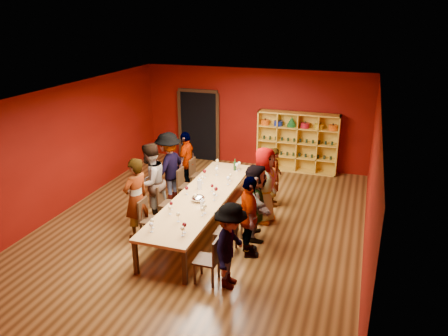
# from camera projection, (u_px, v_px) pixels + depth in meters

# --- Properties ---
(room_shell) EXTENTS (7.10, 9.10, 3.04)m
(room_shell) POSITION_uv_depth(u_px,v_px,m) (202.00, 164.00, 9.42)
(room_shell) COLOR #4D3014
(room_shell) RESTS_ON ground
(tasting_table) EXTENTS (1.10, 4.50, 0.75)m
(tasting_table) POSITION_uv_depth(u_px,v_px,m) (202.00, 198.00, 9.70)
(tasting_table) COLOR #B6884B
(tasting_table) RESTS_ON ground
(doorway) EXTENTS (1.40, 0.17, 2.30)m
(doorway) POSITION_uv_depth(u_px,v_px,m) (199.00, 125.00, 14.03)
(doorway) COLOR black
(doorway) RESTS_ON ground
(shelving_unit) EXTENTS (2.40, 0.40, 1.80)m
(shelving_unit) POSITION_uv_depth(u_px,v_px,m) (298.00, 139.00, 13.04)
(shelving_unit) COLOR gold
(shelving_unit) RESTS_ON ground
(chair_person_left_1) EXTENTS (0.42, 0.42, 0.89)m
(chair_person_left_1) POSITION_uv_depth(u_px,v_px,m) (148.00, 217.00, 9.27)
(chair_person_left_1) COLOR black
(chair_person_left_1) RESTS_ON ground
(person_left_1) EXTENTS (0.66, 0.77, 1.79)m
(person_left_1) POSITION_uv_depth(u_px,v_px,m) (136.00, 198.00, 9.20)
(person_left_1) COLOR #515056
(person_left_1) RESTS_ON ground
(chair_person_left_2) EXTENTS (0.42, 0.42, 0.89)m
(chair_person_left_2) POSITION_uv_depth(u_px,v_px,m) (166.00, 201.00, 10.04)
(chair_person_left_2) COLOR black
(chair_person_left_2) RESTS_ON ground
(person_left_2) EXTENTS (0.68, 0.98, 1.84)m
(person_left_2) POSITION_uv_depth(u_px,v_px,m) (150.00, 182.00, 10.00)
(person_left_2) COLOR beige
(person_left_2) RESTS_ON ground
(chair_person_left_3) EXTENTS (0.42, 0.42, 0.89)m
(chair_person_left_3) POSITION_uv_depth(u_px,v_px,m) (185.00, 184.00, 11.02)
(chair_person_left_3) COLOR black
(chair_person_left_3) RESTS_ON ground
(person_left_3) EXTENTS (0.67, 1.22, 1.80)m
(person_left_3) POSITION_uv_depth(u_px,v_px,m) (169.00, 167.00, 11.01)
(person_left_3) COLOR #151A3B
(person_left_3) RESTS_ON ground
(chair_person_left_4) EXTENTS (0.42, 0.42, 0.89)m
(chair_person_left_4) POSITION_uv_depth(u_px,v_px,m) (196.00, 173.00, 11.74)
(chair_person_left_4) COLOR black
(chair_person_left_4) RESTS_ON ground
(person_left_4) EXTENTS (0.47, 0.97, 1.62)m
(person_left_4) POSITION_uv_depth(u_px,v_px,m) (186.00, 161.00, 11.71)
(person_left_4) COLOR tan
(person_left_4) RESTS_ON ground
(chair_person_right_0) EXTENTS (0.42, 0.42, 0.89)m
(chair_person_right_0) POSITION_uv_depth(u_px,v_px,m) (211.00, 258.00, 7.76)
(chair_person_right_0) COLOR black
(chair_person_right_0) RESTS_ON ground
(person_right_0) EXTENTS (0.43, 1.03, 1.59)m
(person_right_0) POSITION_uv_depth(u_px,v_px,m) (230.00, 246.00, 7.55)
(person_right_0) COLOR #141638
(person_right_0) RESTS_ON ground
(chair_person_right_1) EXTENTS (0.42, 0.42, 0.89)m
(chair_person_right_1) POSITION_uv_depth(u_px,v_px,m) (230.00, 230.00, 8.74)
(chair_person_right_1) COLOR black
(chair_person_right_1) RESTS_ON ground
(person_right_1) EXTENTS (0.80, 1.08, 1.67)m
(person_right_1) POSITION_uv_depth(u_px,v_px,m) (249.00, 217.00, 8.51)
(person_right_1) COLOR #507BA6
(person_right_1) RESTS_ON ground
(chair_person_right_2) EXTENTS (0.42, 0.42, 0.89)m
(chair_person_right_2) POSITION_uv_depth(u_px,v_px,m) (240.00, 214.00, 9.39)
(chair_person_right_2) COLOR black
(chair_person_right_2) RESTS_ON ground
(person_right_2) EXTENTS (0.95, 1.61, 1.67)m
(person_right_2) POSITION_uv_depth(u_px,v_px,m) (255.00, 202.00, 9.18)
(person_right_2) COLOR pink
(person_right_2) RESTS_ON ground
(chair_person_right_3) EXTENTS (0.42, 0.42, 0.89)m
(chair_person_right_3) POSITION_uv_depth(u_px,v_px,m) (250.00, 199.00, 10.13)
(chair_person_right_3) COLOR black
(chair_person_right_3) RESTS_ON ground
(person_right_3) EXTENTS (0.64, 0.95, 1.78)m
(person_right_3) POSITION_uv_depth(u_px,v_px,m) (264.00, 185.00, 9.90)
(person_right_3) COLOR #131436
(person_right_3) RESTS_ON ground
(chair_person_right_4) EXTENTS (0.42, 0.42, 0.89)m
(chair_person_right_4) POSITION_uv_depth(u_px,v_px,m) (260.00, 185.00, 10.97)
(chair_person_right_4) COLOR black
(chair_person_right_4) RESTS_ON ground
(person_right_4) EXTENTS (0.55, 0.64, 1.50)m
(person_right_4) POSITION_uv_depth(u_px,v_px,m) (274.00, 177.00, 10.77)
(person_right_4) COLOR #515156
(person_right_4) RESTS_ON ground
(wine_glass_0) EXTENTS (0.08, 0.08, 0.20)m
(wine_glass_0) POSITION_uv_depth(u_px,v_px,m) (152.00, 221.00, 8.22)
(wine_glass_0) COLOR white
(wine_glass_0) RESTS_ON tasting_table
(wine_glass_1) EXTENTS (0.09, 0.09, 0.22)m
(wine_glass_1) POSITION_uv_depth(u_px,v_px,m) (184.00, 225.00, 8.03)
(wine_glass_1) COLOR white
(wine_glass_1) RESTS_ON tasting_table
(wine_glass_2) EXTENTS (0.09, 0.09, 0.22)m
(wine_glass_2) POSITION_uv_depth(u_px,v_px,m) (237.00, 165.00, 11.11)
(wine_glass_2) COLOR white
(wine_glass_2) RESTS_ON tasting_table
(wine_glass_3) EXTENTS (0.09, 0.09, 0.22)m
(wine_glass_3) POSITION_uv_depth(u_px,v_px,m) (205.00, 206.00, 8.80)
(wine_glass_3) COLOR white
(wine_glass_3) RESTS_ON tasting_table
(wine_glass_4) EXTENTS (0.08, 0.08, 0.19)m
(wine_glass_4) POSITION_uv_depth(u_px,v_px,m) (195.00, 196.00, 9.32)
(wine_glass_4) COLOR white
(wine_glass_4) RESTS_ON tasting_table
(wine_glass_5) EXTENTS (0.07, 0.07, 0.18)m
(wine_glass_5) POSITION_uv_depth(u_px,v_px,m) (202.00, 178.00, 10.34)
(wine_glass_5) COLOR white
(wine_glass_5) RESTS_ON tasting_table
(wine_glass_6) EXTENTS (0.09, 0.09, 0.21)m
(wine_glass_6) POSITION_uv_depth(u_px,v_px,m) (216.00, 189.00, 9.64)
(wine_glass_6) COLOR white
(wine_glass_6) RESTS_ON tasting_table
(wine_glass_7) EXTENTS (0.08, 0.08, 0.19)m
(wine_glass_7) POSITION_uv_depth(u_px,v_px,m) (171.00, 204.00, 8.97)
(wine_glass_7) COLOR white
(wine_glass_7) RESTS_ON tasting_table
(wine_glass_8) EXTENTS (0.08, 0.08, 0.20)m
(wine_glass_8) POSITION_uv_depth(u_px,v_px,m) (151.00, 225.00, 8.07)
(wine_glass_8) COLOR white
(wine_glass_8) RESTS_ON tasting_table
(wine_glass_9) EXTENTS (0.08, 0.08, 0.20)m
(wine_glass_9) POSITION_uv_depth(u_px,v_px,m) (187.00, 188.00, 9.70)
(wine_glass_9) COLOR white
(wine_glass_9) RESTS_ON tasting_table
(wine_glass_10) EXTENTS (0.09, 0.09, 0.22)m
(wine_glass_10) POSITION_uv_depth(u_px,v_px,m) (239.00, 164.00, 11.20)
(wine_glass_10) COLOR white
(wine_glass_10) RESTS_ON tasting_table
(wine_glass_11) EXTENTS (0.09, 0.09, 0.21)m
(wine_glass_11) POSITION_uv_depth(u_px,v_px,m) (205.00, 172.00, 10.67)
(wine_glass_11) COLOR white
(wine_glass_11) RESTS_ON tasting_table
(wine_glass_12) EXTENTS (0.08, 0.08, 0.20)m
(wine_glass_12) POSITION_uv_depth(u_px,v_px,m) (182.00, 229.00, 7.93)
(wine_glass_12) COLOR white
(wine_glass_12) RESTS_ON tasting_table
(wine_glass_13) EXTENTS (0.08, 0.08, 0.21)m
(wine_glass_13) POSITION_uv_depth(u_px,v_px,m) (228.00, 179.00, 10.25)
(wine_glass_13) COLOR white
(wine_glass_13) RESTS_ON tasting_table
(wine_glass_14) EXTENTS (0.08, 0.08, 0.21)m
(wine_glass_14) POSITION_uv_depth(u_px,v_px,m) (217.00, 169.00, 10.83)
(wine_glass_14) COLOR white
(wine_glass_14) RESTS_ON tasting_table
(wine_glass_15) EXTENTS (0.08, 0.08, 0.19)m
(wine_glass_15) POSITION_uv_depth(u_px,v_px,m) (170.00, 208.00, 8.77)
(wine_glass_15) COLOR white
(wine_glass_15) RESTS_ON tasting_table
(wine_glass_16) EXTENTS (0.07, 0.07, 0.18)m
(wine_glass_16) POSITION_uv_depth(u_px,v_px,m) (230.00, 176.00, 10.48)
(wine_glass_16) COLOR white
(wine_glass_16) RESTS_ON tasting_table
(wine_glass_17) EXTENTS (0.08, 0.08, 0.21)m
(wine_glass_17) POSITION_uv_depth(u_px,v_px,m) (178.00, 215.00, 8.46)
(wine_glass_17) COLOR white
(wine_glass_17) RESTS_ON tasting_table
(wine_glass_18) EXTENTS (0.07, 0.07, 0.18)m
(wine_glass_18) POSITION_uv_depth(u_px,v_px,m) (212.00, 186.00, 9.87)
(wine_glass_18) COLOR white
(wine_glass_18) RESTS_ON tasting_table
(wine_glass_19) EXTENTS (0.08, 0.08, 0.19)m
(wine_glass_19) POSITION_uv_depth(u_px,v_px,m) (217.00, 161.00, 11.47)
(wine_glass_19) COLOR white
(wine_glass_19) RESTS_ON tasting_table
(wine_glass_20) EXTENTS (0.07, 0.07, 0.18)m
(wine_glass_20) POSITION_uv_depth(u_px,v_px,m) (202.00, 210.00, 8.72)
(wine_glass_20) COLOR white
(wine_glass_20) RESTS_ON tasting_table
(wine_glass_21) EXTENTS (0.07, 0.07, 0.18)m
(wine_glass_21) POSITION_uv_depth(u_px,v_px,m) (214.00, 195.00, 9.41)
(wine_glass_21) COLOR white
(wine_glass_21) RESTS_ON tasting_table
(spittoon_bowl) EXTENTS (0.29, 0.29, 0.16)m
(spittoon_bowl) POSITION_uv_depth(u_px,v_px,m) (198.00, 198.00, 9.39)
(spittoon_bowl) COLOR silver
(spittoon_bowl) RESTS_ON tasting_table
(carafe_a) EXTENTS (0.11, 0.11, 0.28)m
(carafe_a) POSITION_uv_depth(u_px,v_px,m) (200.00, 184.00, 10.00)
(carafe_a) COLOR white
(carafe_a) RESTS_ON tasting_table
(carafe_b) EXTENTS (0.09, 0.09, 0.23)m
(carafe_b) POSITION_uv_depth(u_px,v_px,m) (202.00, 205.00, 9.00)
(carafe_b) COLOR white
(carafe_b) RESTS_ON tasting_table
(wine_bottle) EXTENTS (0.10, 0.10, 0.31)m
(wine_bottle) POSITION_uv_depth(u_px,v_px,m) (235.00, 166.00, 11.18)
(wine_bottle) COLOR #143917
(wine_bottle) RESTS_ON tasting_table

